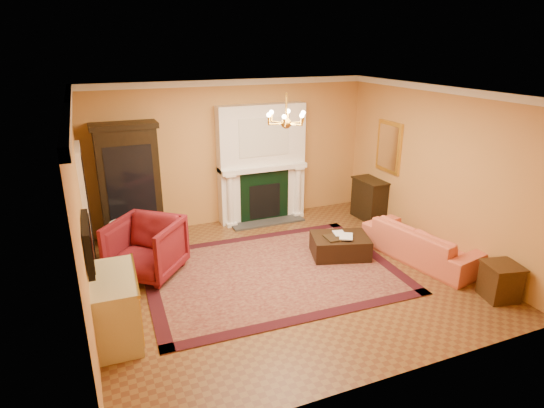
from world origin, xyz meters
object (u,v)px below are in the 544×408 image
china_cabinet (130,186)px  commode (116,307)px  console_table (369,200)px  pedestal_table (123,238)px  leather_ottoman (340,246)px  end_table (500,282)px  wingback_armchair (146,245)px  coral_sofa (422,237)px

china_cabinet → commode: (-0.58, -3.18, -0.67)m
commode → console_table: size_ratio=1.37×
china_cabinet → pedestal_table: (-0.28, -0.86, -0.69)m
leather_ottoman → end_table: bearing=-38.3°
china_cabinet → end_table: 6.62m
commode → console_table: commode is taller
china_cabinet → console_table: china_cabinet is taller
console_table → leather_ottoman: 2.12m
wingback_armchair → commode: 1.69m
coral_sofa → end_table: 1.56m
pedestal_table → console_table: console_table is taller
wingback_armchair → coral_sofa: (4.63, -1.27, -0.11)m
console_table → leather_ottoman: (-1.56, -1.41, -0.23)m
leather_ottoman → commode: bearing=-149.2°
china_cabinet → coral_sofa: bearing=-32.7°
china_cabinet → coral_sofa: (4.65, -2.88, -0.68)m
china_cabinet → wingback_armchair: bearing=-90.1°
pedestal_table → commode: bearing=-97.4°
china_cabinet → end_table: china_cabinet is taller
china_cabinet → wingback_armchair: china_cabinet is taller
commode → china_cabinet: bearing=81.6°
wingback_armchair → coral_sofa: wingback_armchair is taller
end_table → coral_sofa: bearing=98.0°
china_cabinet → end_table: (4.87, -4.41, -0.83)m
wingback_armchair → console_table: bearing=48.0°
wingback_armchair → console_table: 4.97m
end_table → console_table: bearing=89.0°
commode → leather_ottoman: 4.07m
pedestal_table → coral_sofa: 5.33m
pedestal_table → leather_ottoman: pedestal_table is taller
commode → end_table: bearing=-10.8°
wingback_armchair → commode: (-0.61, -1.57, -0.10)m
console_table → end_table: bearing=-93.5°
coral_sofa → end_table: size_ratio=4.01×
end_table → leather_ottoman: 2.66m
pedestal_table → leather_ottoman: size_ratio=0.72×
wingback_armchair → leather_ottoman: size_ratio=1.07×
china_cabinet → leather_ottoman: (3.36, -2.23, -0.90)m
console_table → leather_ottoman: size_ratio=0.85×
leather_ottoman → china_cabinet: bearing=163.7°
china_cabinet → wingback_armchair: (0.02, -1.61, -0.57)m
wingback_armchair → leather_ottoman: 3.41m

